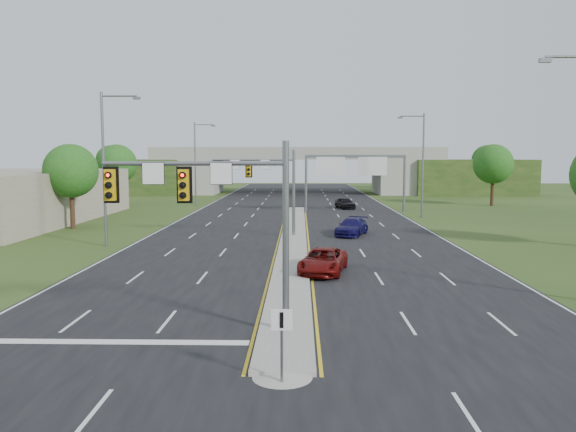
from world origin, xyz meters
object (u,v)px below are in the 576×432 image
(sign_gantry, at_px, (354,167))
(overpass, at_px, (297,173))
(keep_right_sign, at_px, (282,333))
(car_far_b, at_px, (352,227))
(signal_mast_far, at_px, (265,179))
(car_far_a, at_px, (323,261))
(car_far_c, at_px, (345,203))
(signal_mast_near, at_px, (222,205))

(sign_gantry, relative_size, overpass, 0.14)
(keep_right_sign, height_order, car_far_b, keep_right_sign)
(signal_mast_far, height_order, car_far_a, signal_mast_far)
(signal_mast_far, height_order, car_far_c, signal_mast_far)
(car_far_a, distance_m, car_far_c, 39.45)
(signal_mast_far, relative_size, keep_right_sign, 3.18)
(sign_gantry, bearing_deg, car_far_b, -95.77)
(signal_mast_far, xyz_separation_m, car_far_b, (7.05, 1.19, -4.01))
(keep_right_sign, xyz_separation_m, car_far_c, (6.13, 54.63, -0.80))
(car_far_b, bearing_deg, car_far_a, -81.45)
(sign_gantry, relative_size, car_far_a, 2.38)
(signal_mast_far, height_order, car_far_b, signal_mast_far)
(signal_mast_near, bearing_deg, signal_mast_far, 90.00)
(keep_right_sign, bearing_deg, signal_mast_far, 94.39)
(signal_mast_far, bearing_deg, overpass, 87.65)
(sign_gantry, bearing_deg, car_far_a, -98.18)
(car_far_c, bearing_deg, keep_right_sign, -111.99)
(car_far_a, bearing_deg, keep_right_sign, -84.96)
(car_far_b, relative_size, car_far_c, 1.17)
(signal_mast_far, relative_size, car_far_b, 1.47)
(signal_mast_near, height_order, overpass, overpass)
(signal_mast_near, height_order, signal_mast_far, same)
(overpass, height_order, car_far_a, overpass)
(overpass, bearing_deg, car_far_b, -84.93)
(signal_mast_near, bearing_deg, car_far_c, 80.50)
(signal_mast_far, bearing_deg, signal_mast_near, -90.00)
(overpass, relative_size, car_far_a, 16.41)
(sign_gantry, distance_m, car_far_a, 34.67)
(sign_gantry, xyz_separation_m, car_far_c, (-0.55, 5.18, -4.53))
(keep_right_sign, relative_size, car_far_b, 0.46)
(sign_gantry, xyz_separation_m, car_far_a, (-4.89, -34.02, -4.54))
(sign_gantry, distance_m, car_far_b, 19.44)
(signal_mast_far, relative_size, overpass, 0.09)
(signal_mast_near, xyz_separation_m, car_far_a, (4.06, 10.97, -4.03))
(signal_mast_far, relative_size, car_far_a, 1.44)
(sign_gantry, xyz_separation_m, overpass, (-6.68, 35.08, -1.69))
(signal_mast_near, relative_size, sign_gantry, 0.60)
(overpass, distance_m, car_far_c, 30.65)
(car_far_a, bearing_deg, signal_mast_far, 117.81)
(signal_mast_near, height_order, car_far_b, signal_mast_near)
(signal_mast_near, xyz_separation_m, car_far_c, (8.40, 50.18, -4.01))
(car_far_a, bearing_deg, car_far_b, 90.57)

